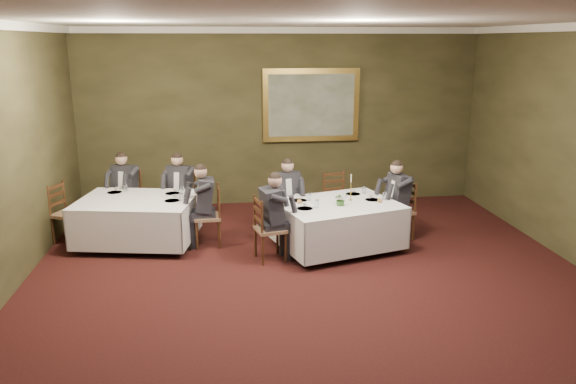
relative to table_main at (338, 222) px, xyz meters
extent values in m
plane|color=black|center=(-0.61, -2.17, -0.45)|extent=(10.00, 10.00, 0.00)
cube|color=silver|center=(-0.61, -2.17, 3.05)|extent=(8.00, 10.00, 0.10)
cube|color=#2D2B16|center=(-0.61, 2.83, 1.30)|extent=(8.00, 0.10, 3.50)
cube|color=white|center=(-0.61, 2.78, 2.99)|extent=(8.00, 0.10, 0.12)
cube|color=black|center=(0.00, 0.00, 0.28)|extent=(2.07, 1.77, 0.04)
cube|color=white|center=(0.00, 0.00, 0.31)|extent=(2.14, 1.85, 0.02)
cube|color=white|center=(0.00, 0.00, -0.02)|extent=(2.17, 1.87, 0.65)
cube|color=black|center=(-3.21, 0.62, 0.28)|extent=(1.98, 1.62, 0.04)
cube|color=white|center=(-3.21, 0.62, 0.31)|extent=(2.05, 1.69, 0.02)
cube|color=white|center=(-3.21, 0.62, -0.02)|extent=(2.07, 1.71, 0.65)
cube|color=brown|center=(-0.74, 0.75, 0.04)|extent=(0.53, 0.52, 0.05)
cube|color=black|center=(-0.79, 0.94, 0.28)|extent=(0.38, 0.12, 0.54)
cube|color=black|center=(-0.74, 0.75, 0.41)|extent=(0.48, 0.40, 0.55)
sphere|color=tan|center=(-0.74, 0.75, 0.79)|extent=(0.26, 0.26, 0.21)
cube|color=brown|center=(0.21, 1.04, 0.04)|extent=(0.50, 0.48, 0.05)
cube|color=black|center=(0.17, 1.23, 0.28)|extent=(0.38, 0.09, 0.54)
cube|color=brown|center=(-1.11, -0.33, 0.04)|extent=(0.51, 0.53, 0.05)
cube|color=black|center=(-1.29, -0.38, 0.28)|extent=(0.12, 0.38, 0.54)
cube|color=black|center=(-1.11, -0.33, 0.41)|extent=(0.40, 0.48, 0.55)
sphere|color=tan|center=(-1.11, -0.33, 0.79)|extent=(0.25, 0.25, 0.21)
cube|color=brown|center=(1.11, 0.33, 0.04)|extent=(0.51, 0.53, 0.05)
cube|color=black|center=(1.29, 0.38, 0.28)|extent=(0.12, 0.38, 0.54)
cube|color=black|center=(1.11, 0.33, 0.41)|extent=(0.40, 0.48, 0.55)
sphere|color=tan|center=(1.11, 0.33, 0.79)|extent=(0.25, 0.25, 0.21)
cube|color=brown|center=(-3.53, 1.63, 0.04)|extent=(0.57, 0.56, 0.05)
cube|color=black|center=(-3.46, 1.81, 0.28)|extent=(0.36, 0.17, 0.54)
cube|color=black|center=(-3.53, 1.63, 0.41)|extent=(0.51, 0.45, 0.55)
sphere|color=tan|center=(-3.53, 1.63, 0.79)|extent=(0.27, 0.27, 0.21)
cube|color=brown|center=(-2.55, 1.45, 0.04)|extent=(0.57, 0.56, 0.05)
cube|color=black|center=(-2.48, 1.63, 0.28)|extent=(0.36, 0.17, 0.54)
cube|color=black|center=(-2.55, 1.45, 0.41)|extent=(0.51, 0.45, 0.55)
sphere|color=tan|center=(-2.55, 1.45, 0.79)|extent=(0.27, 0.27, 0.21)
cube|color=brown|center=(-2.07, 0.41, 0.04)|extent=(0.44, 0.45, 0.05)
cube|color=black|center=(-1.88, 0.42, 0.28)|extent=(0.04, 0.38, 0.54)
cube|color=black|center=(-2.07, 0.41, 0.41)|extent=(0.33, 0.43, 0.55)
sphere|color=tan|center=(-2.07, 0.41, 0.79)|extent=(0.22, 0.22, 0.21)
cube|color=brown|center=(-4.35, 0.83, 0.04)|extent=(0.56, 0.57, 0.05)
cube|color=black|center=(-4.52, 0.90, 0.28)|extent=(0.18, 0.36, 0.54)
imported|color=#2D5926|center=(0.01, -0.14, 0.43)|extent=(0.23, 0.21, 0.23)
cylinder|color=gold|center=(0.23, 0.14, 0.32)|extent=(0.06, 0.06, 0.02)
cylinder|color=gold|center=(0.23, 0.14, 0.48)|extent=(0.01, 0.01, 0.30)
cylinder|color=white|center=(0.23, 0.14, 0.69)|extent=(0.02, 0.02, 0.13)
cylinder|color=white|center=(-0.59, 0.23, 0.32)|extent=(0.25, 0.25, 0.01)
cylinder|color=white|center=(-0.59, 0.38, 0.35)|extent=(0.08, 0.08, 0.05)
cylinder|color=white|center=(-0.42, 0.23, 0.39)|extent=(0.06, 0.06, 0.14)
cylinder|color=white|center=(-3.63, 1.09, 0.32)|extent=(0.25, 0.25, 0.01)
cylinder|color=white|center=(-3.63, 1.24, 0.35)|extent=(0.08, 0.08, 0.05)
cylinder|color=white|center=(-3.46, 1.09, 0.39)|extent=(0.06, 0.06, 0.14)
cube|color=#E6C554|center=(0.00, 2.77, 1.55)|extent=(1.94, 0.08, 1.45)
cube|color=#4C5438|center=(0.00, 2.73, 1.55)|extent=(1.72, 0.01, 1.23)
camera|label=1|loc=(-1.80, -8.36, 2.80)|focal=35.00mm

